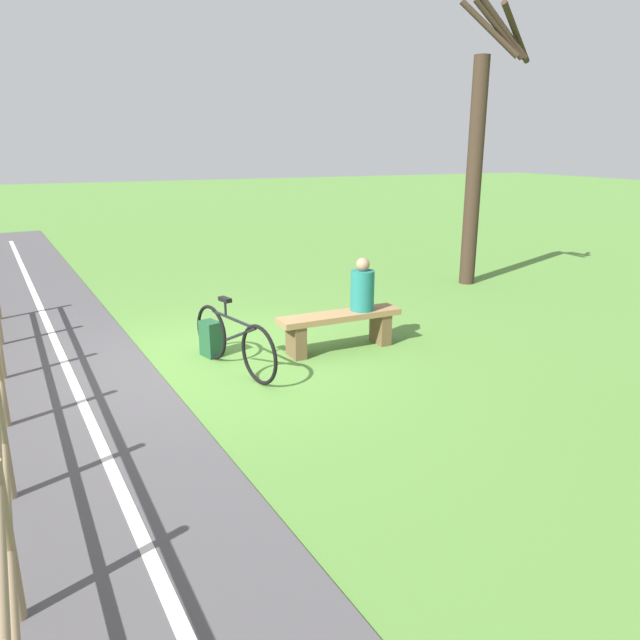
% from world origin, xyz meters
% --- Properties ---
extents(ground_plane, '(80.00, 80.00, 0.00)m').
position_xyz_m(ground_plane, '(0.00, 0.00, 0.00)').
color(ground_plane, '#548438').
extents(paved_path, '(5.43, 36.01, 0.02)m').
position_xyz_m(paved_path, '(1.30, 4.00, 0.01)').
color(paved_path, '#4C494C').
rests_on(paved_path, ground_plane).
extents(path_centre_line, '(3.25, 31.85, 0.00)m').
position_xyz_m(path_centre_line, '(1.30, 4.00, 0.02)').
color(path_centre_line, silver).
rests_on(path_centre_line, paved_path).
extents(bench, '(1.73, 0.45, 0.51)m').
position_xyz_m(bench, '(-1.67, 0.25, 0.35)').
color(bench, '#937047').
rests_on(bench, ground_plane).
extents(person_seated, '(0.33, 0.33, 0.72)m').
position_xyz_m(person_seated, '(-2.01, 0.24, 0.82)').
color(person_seated, '#1E6B66').
rests_on(person_seated, bench).
extents(bicycle, '(0.52, 1.76, 0.89)m').
position_xyz_m(bicycle, '(-0.15, 0.44, 0.38)').
color(bicycle, black).
rests_on(bicycle, ground_plane).
extents(backpack, '(0.29, 0.32, 0.47)m').
position_xyz_m(backpack, '(-0.03, -0.20, 0.23)').
color(backpack, '#1E4C2D').
rests_on(backpack, ground_plane).
extents(fence_roadside, '(1.03, 12.76, 1.04)m').
position_xyz_m(fence_roadside, '(2.17, 3.14, 0.61)').
color(fence_roadside, '#847051').
rests_on(fence_roadside, ground_plane).
extents(tree_mid_field, '(1.58, 1.01, 5.14)m').
position_xyz_m(tree_mid_field, '(-5.74, -2.31, 2.45)').
color(tree_mid_field, '#38281E').
rests_on(tree_mid_field, ground_plane).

